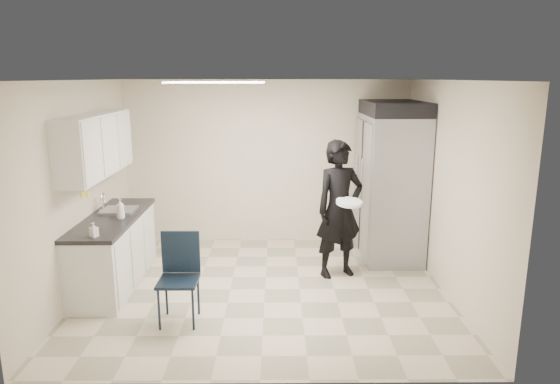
{
  "coord_description": "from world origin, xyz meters",
  "views": [
    {
      "loc": [
        0.15,
        -5.91,
        2.64
      ],
      "look_at": [
        0.19,
        0.2,
        1.22
      ],
      "focal_mm": 32.0,
      "sensor_mm": 36.0,
      "label": 1
    }
  ],
  "objects_px": {
    "lower_counter": "(114,252)",
    "folding_chair": "(178,281)",
    "commercial_fridge": "(390,187)",
    "man_tuxedo": "(339,209)"
  },
  "relations": [
    {
      "from": "lower_counter",
      "to": "folding_chair",
      "type": "height_order",
      "value": "folding_chair"
    },
    {
      "from": "folding_chair",
      "to": "man_tuxedo",
      "type": "xyz_separation_m",
      "value": [
        1.9,
        1.34,
        0.44
      ]
    },
    {
      "from": "commercial_fridge",
      "to": "folding_chair",
      "type": "xyz_separation_m",
      "value": [
        -2.75,
        -2.13,
        -0.57
      ]
    },
    {
      "from": "lower_counter",
      "to": "commercial_fridge",
      "type": "bearing_deg",
      "value": 15.88
    },
    {
      "from": "folding_chair",
      "to": "man_tuxedo",
      "type": "bearing_deg",
      "value": 35.47
    },
    {
      "from": "folding_chair",
      "to": "man_tuxedo",
      "type": "height_order",
      "value": "man_tuxedo"
    },
    {
      "from": "commercial_fridge",
      "to": "folding_chair",
      "type": "relative_size",
      "value": 2.2
    },
    {
      "from": "lower_counter",
      "to": "folding_chair",
      "type": "relative_size",
      "value": 1.99
    },
    {
      "from": "lower_counter",
      "to": "man_tuxedo",
      "type": "relative_size",
      "value": 1.03
    },
    {
      "from": "lower_counter",
      "to": "man_tuxedo",
      "type": "xyz_separation_m",
      "value": [
        2.93,
        0.28,
        0.49
      ]
    }
  ]
}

